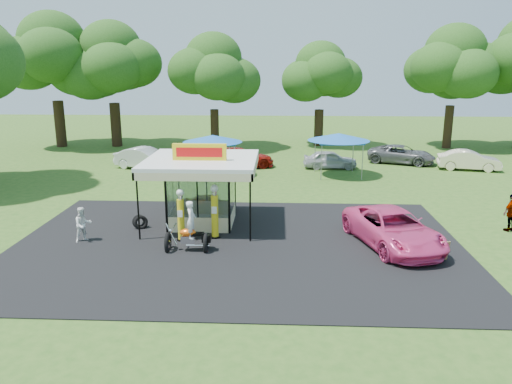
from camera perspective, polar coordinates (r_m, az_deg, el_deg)
ground at (r=20.63m, az=-2.59°, el=-8.02°), size 120.00×120.00×0.00m
asphalt_apron at (r=22.48m, az=-2.13°, el=-6.03°), size 20.00×14.00×0.04m
gas_station_kiosk at (r=25.03m, az=-6.16°, el=0.26°), size 5.40×5.40×4.18m
gas_pump_left at (r=22.86m, az=-8.58°, el=-2.77°), size 0.46×0.46×2.46m
gas_pump_right at (r=23.01m, az=-4.73°, el=-2.39°), size 0.48×0.48×2.57m
motorcycle at (r=21.64m, az=-7.57°, el=-4.47°), size 1.98×0.97×2.35m
spare_tires at (r=25.18m, az=-13.12°, el=-3.36°), size 0.89×0.75×0.71m
a_frame_sign at (r=22.00m, az=20.44°, el=-6.25°), size 0.52×0.51×0.89m
kiosk_car at (r=27.47m, az=-5.40°, el=-1.25°), size 2.82×1.13×0.96m
pink_sedan at (r=22.92m, az=15.40°, el=-4.06°), size 4.23×6.36×1.62m
spectator_west at (r=23.95m, az=-19.17°, el=-3.54°), size 1.00×0.98×1.63m
spectator_east_b at (r=26.99m, az=27.19°, el=-2.10°), size 1.18×0.92×1.87m
bg_car_a at (r=39.38m, az=-12.49°, el=3.76°), size 5.27×3.46×1.64m
bg_car_b at (r=38.97m, az=-1.92°, el=3.93°), size 5.79×3.54×1.57m
bg_car_c at (r=39.12m, az=8.46°, el=3.70°), size 4.15×1.76×1.40m
bg_car_d at (r=42.40m, az=16.28°, el=4.15°), size 5.84×4.23×1.48m
bg_car_e at (r=41.42m, az=23.15°, el=3.36°), size 4.78×2.46×1.50m
tent_west at (r=35.90m, az=-4.99°, el=6.06°), size 4.25×4.25×2.97m
tent_east at (r=36.26m, az=9.43°, el=6.19°), size 4.43×4.43×3.09m
oak_far_a at (r=52.26m, az=-22.08°, el=13.46°), size 10.50×10.50×12.45m
oak_far_b at (r=50.81m, az=-16.14°, el=13.40°), size 9.78×9.78×11.67m
oak_far_c at (r=47.64m, az=-4.86°, el=12.94°), size 8.93×8.93×10.52m
oak_far_d at (r=49.73m, az=7.34°, el=12.46°), size 8.26×8.26×9.83m
oak_far_e at (r=51.18m, az=21.63°, el=12.69°), size 9.48×9.48×11.29m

